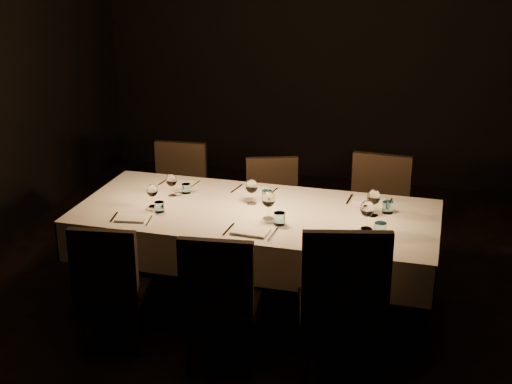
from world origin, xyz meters
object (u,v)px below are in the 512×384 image
(chair_far_left, at_px, (178,192))
(chair_far_center, at_px, (273,207))
(chair_far_right, at_px, (377,212))
(dining_table, at_px, (256,220))
(chair_near_left, at_px, (111,281))
(chair_near_right, at_px, (342,297))
(chair_near_center, at_px, (220,295))

(chair_far_left, relative_size, chair_far_center, 1.05)
(chair_far_right, bearing_deg, dining_table, -130.74)
(chair_near_left, relative_size, chair_far_center, 1.02)
(chair_near_right, bearing_deg, chair_near_left, -12.15)
(chair_near_center, relative_size, chair_far_center, 1.07)
(chair_near_left, height_order, chair_far_center, chair_near_left)
(chair_near_left, bearing_deg, chair_far_right, -142.33)
(chair_far_left, bearing_deg, chair_far_right, -6.69)
(chair_far_left, xyz_separation_m, chair_far_center, (0.85, -0.06, -0.02))
(chair_near_center, distance_m, chair_far_center, 1.59)
(chair_far_right, bearing_deg, chair_near_center, -112.01)
(chair_far_center, bearing_deg, chair_near_left, -133.61)
(chair_far_left, distance_m, chair_far_center, 0.85)
(dining_table, distance_m, chair_near_right, 1.04)
(chair_far_right, bearing_deg, chair_near_left, -130.43)
(chair_near_right, bearing_deg, chair_far_right, -105.27)
(dining_table, xyz_separation_m, chair_near_right, (0.73, -0.74, -0.12))
(chair_near_left, relative_size, chair_near_right, 0.85)
(chair_near_right, height_order, chair_far_right, chair_near_right)
(dining_table, height_order, chair_far_center, chair_far_center)
(chair_near_center, distance_m, chair_far_left, 1.88)
(chair_near_center, xyz_separation_m, chair_far_left, (-0.91, 1.65, -0.01))
(chair_near_left, xyz_separation_m, chair_far_center, (0.68, 1.55, -0.01))
(chair_near_center, distance_m, chair_far_right, 1.77)
(chair_near_left, bearing_deg, chair_near_right, 173.71)
(chair_near_left, distance_m, chair_near_center, 0.75)
(chair_near_right, bearing_deg, chair_far_left, -57.44)
(dining_table, xyz_separation_m, chair_far_left, (-0.92, 0.83, -0.18))
(dining_table, relative_size, chair_near_center, 2.69)
(chair_near_left, xyz_separation_m, chair_near_center, (0.75, -0.03, 0.02))
(chair_near_center, xyz_separation_m, chair_far_center, (-0.07, 1.58, -0.03))
(chair_far_left, height_order, chair_far_center, chair_far_left)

